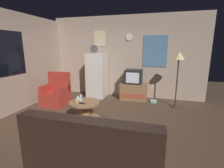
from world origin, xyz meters
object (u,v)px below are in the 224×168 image
Objects in this scene: mug_ceramic_white at (78,99)px; book_stack at (154,101)px; wine_glass at (81,98)px; standing_lamp at (179,60)px; mug_ceramic_tan at (76,100)px; fridge at (97,75)px; tv_stand at (134,91)px; armchair at (56,93)px; coffee_table at (85,111)px; remote_control at (82,103)px; couch at (95,156)px; crt_tv at (134,77)px.

mug_ceramic_white is 2.45m from book_stack.
mug_ceramic_white reaches higher than book_stack.
wine_glass reaches higher than mug_ceramic_white.
wine_glass is at bearing -147.56° from standing_lamp.
wine_glass is 1.67× the size of mug_ceramic_tan.
fridge reaches higher than mug_ceramic_tan.
tv_stand is 2.13m from wine_glass.
mug_ceramic_white is (-2.35, -1.44, -0.87)m from standing_lamp.
armchair is 5.00× the size of book_stack.
tv_stand is 2.45m from armchair.
mug_ceramic_tan is at bearing -155.68° from coffee_table.
couch is (0.88, -1.47, -0.14)m from remote_control.
tv_stand is at bearing 61.64° from wine_glass.
couch is at bearing -56.81° from mug_ceramic_white.
wine_glass is 1.39m from armchair.
tv_stand is 1.17× the size of coffee_table.
book_stack is (0.66, 3.32, -0.28)m from couch.
wine_glass is at bearing -81.52° from fridge.
remote_control is 0.16× the size of armchair.
tv_stand is 2.16m from mug_ceramic_white.
fridge is at bearing 171.94° from standing_lamp.
standing_lamp is at bearing -17.90° from crt_tv.
standing_lamp is 2.82m from wine_glass.
book_stack is at bearing -15.35° from crt_tv.
fridge reaches higher than couch.
mug_ceramic_white reaches higher than remote_control.
couch reaches higher than remote_control.
crt_tv reaches higher than remote_control.
couch reaches higher than coffee_table.
fridge is 1.84× the size of armchair.
standing_lamp is at bearing -18.14° from tv_stand.
couch is (1.01, -1.65, -0.21)m from wine_glass.
fridge is at bearing -177.52° from crt_tv.
fridge is 1.36m from tv_stand.
mug_ceramic_white is 0.28m from remote_control.
book_stack is at bearing 60.67° from remote_control.
book_stack is at bearing 78.72° from couch.
mug_ceramic_tan is 2.53m from book_stack.
armchair is at bearing 146.58° from mug_ceramic_white.
fridge reaches higher than coffee_table.
mug_ceramic_white is at bearing -148.51° from standing_lamp.
remote_control is 2.45m from book_stack.
crt_tv is 3.53m from couch.
remote_control is (-2.15, -1.62, -0.90)m from standing_lamp.
couch is 8.86× the size of book_stack.
crt_tv is at bearing 60.12° from mug_ceramic_white.
armchair is at bearing -161.56° from book_stack.
mug_ceramic_tan is (-1.03, -1.99, -0.27)m from crt_tv.
couch reaches higher than wine_glass.
tv_stand is at bearing 90.04° from couch.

